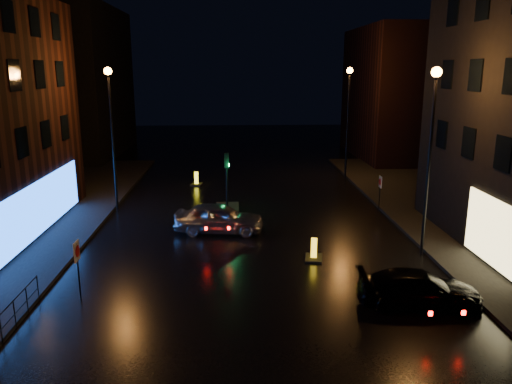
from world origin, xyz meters
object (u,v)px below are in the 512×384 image
at_px(road_sign_right, 380,185).
at_px(bollard_near, 314,255).
at_px(traffic_signal, 227,201).
at_px(bollard_far, 196,182).
at_px(dark_sedan, 419,289).
at_px(silver_hatchback, 219,218).
at_px(road_sign_left, 77,256).

bearing_deg(road_sign_right, bollard_near, 56.80).
relative_size(traffic_signal, bollard_far, 2.86).
bearing_deg(traffic_signal, road_sign_right, -4.81).
height_order(traffic_signal, road_sign_right, traffic_signal).
height_order(traffic_signal, bollard_near, traffic_signal).
bearing_deg(traffic_signal, bollard_far, 109.49).
bearing_deg(bollard_far, traffic_signal, -62.02).
bearing_deg(bollard_far, dark_sedan, -56.03).
xyz_separation_m(silver_hatchback, bollard_near, (4.32, -3.98, -0.57)).
height_order(silver_hatchback, bollard_near, silver_hatchback).
bearing_deg(road_sign_right, traffic_signal, -3.99).
xyz_separation_m(bollard_near, road_sign_right, (5.14, 7.62, 1.37)).
xyz_separation_m(silver_hatchback, bollard_far, (-1.94, 10.96, -0.57)).
height_order(silver_hatchback, road_sign_left, road_sign_left).
height_order(bollard_near, road_sign_left, road_sign_left).
height_order(traffic_signal, bollard_far, traffic_signal).
xyz_separation_m(silver_hatchback, road_sign_left, (-4.92, -7.53, 0.91)).
relative_size(dark_sedan, road_sign_right, 2.08).
height_order(road_sign_left, road_sign_right, road_sign_left).
height_order(traffic_signal, road_sign_left, traffic_signal).
height_order(dark_sedan, road_sign_left, road_sign_left).
bearing_deg(dark_sedan, traffic_signal, 33.15).
relative_size(traffic_signal, road_sign_right, 1.63).
distance_m(traffic_signal, road_sign_left, 13.12).
bearing_deg(road_sign_left, bollard_near, 21.56).
height_order(dark_sedan, bollard_near, dark_sedan).
relative_size(bollard_near, road_sign_left, 0.55).
bearing_deg(bollard_far, silver_hatchback, -71.45).
xyz_separation_m(dark_sedan, road_sign_left, (-12.30, 1.07, 1.05)).
xyz_separation_m(traffic_signal, road_sign_right, (9.10, -0.77, 1.08)).
distance_m(traffic_signal, dark_sedan, 14.78).
xyz_separation_m(bollard_near, road_sign_left, (-9.25, -3.56, 1.47)).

